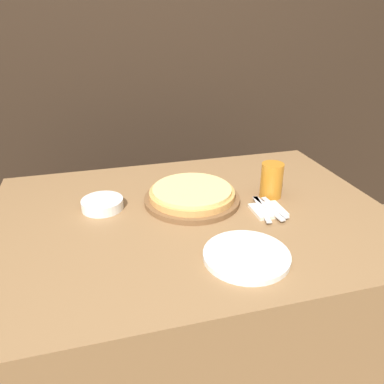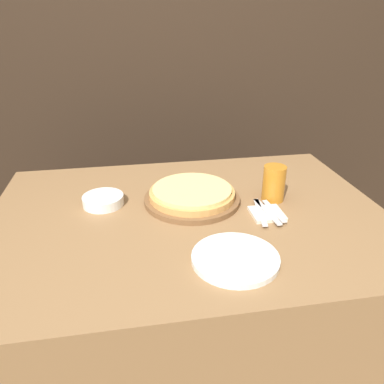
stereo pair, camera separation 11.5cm
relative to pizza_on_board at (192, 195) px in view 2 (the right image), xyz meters
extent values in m
plane|color=#756047|center=(-0.02, -0.09, -0.78)|extent=(12.00, 12.00, 0.00)
cube|color=#2D2116|center=(-0.02, 0.99, 0.52)|extent=(6.00, 0.05, 2.60)
cube|color=olive|center=(-0.02, -0.09, -0.40)|extent=(1.40, 1.01, 0.76)
cylinder|color=brown|center=(0.00, 0.00, -0.02)|extent=(0.36, 0.36, 0.02)
cylinder|color=tan|center=(0.00, 0.00, 0.01)|extent=(0.32, 0.32, 0.02)
cylinder|color=#E0C175|center=(0.00, 0.00, 0.02)|extent=(0.29, 0.29, 0.01)
cylinder|color=#B7701E|center=(0.30, -0.03, 0.04)|extent=(0.08, 0.08, 0.13)
cylinder|color=white|center=(0.30, -0.03, 0.10)|extent=(0.08, 0.08, 0.02)
cylinder|color=silver|center=(0.06, -0.39, -0.02)|extent=(0.25, 0.25, 0.02)
cylinder|color=silver|center=(-0.33, 0.03, -0.01)|extent=(0.15, 0.15, 0.04)
cube|color=beige|center=(0.24, -0.15, -0.02)|extent=(0.11, 0.11, 0.01)
cube|color=silver|center=(0.22, -0.15, -0.01)|extent=(0.05, 0.19, 0.00)
cube|color=silver|center=(0.24, -0.15, -0.01)|extent=(0.04, 0.19, 0.00)
cube|color=silver|center=(0.27, -0.15, -0.01)|extent=(0.03, 0.16, 0.00)
camera|label=1|loc=(-0.33, -1.21, 0.62)|focal=35.00mm
camera|label=2|loc=(-0.21, -1.23, 0.62)|focal=35.00mm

